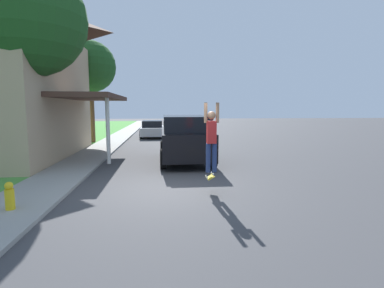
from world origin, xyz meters
TOP-DOWN VIEW (x-y plane):
  - ground_plane at (0.00, 0.00)m, footprint 120.00×120.00m
  - sidewalk at (-3.60, 6.00)m, footprint 1.80×80.00m
  - lawn_tree_near at (-4.88, 3.26)m, footprint 4.14×4.14m
  - lawn_tree_far at (-4.81, 12.20)m, footprint 3.37×3.37m
  - suv_parked at (0.89, 4.55)m, footprint 2.21×4.82m
  - car_down_street at (-0.91, 16.10)m, footprint 1.92×4.15m
  - skateboarder at (1.21, -0.54)m, footprint 0.41×0.22m
  - skateboard at (1.20, -0.51)m, footprint 0.26×0.76m
  - fire_hydrant at (-3.53, -1.64)m, footprint 0.20×0.20m

SIDE VIEW (x-z plane):
  - ground_plane at x=0.00m, z-range 0.00..0.00m
  - sidewalk at x=-3.60m, z-range 0.00..0.10m
  - fire_hydrant at x=-3.53m, z-range 0.09..0.72m
  - skateboard at x=1.20m, z-range 0.35..0.61m
  - car_down_street at x=-0.91m, z-range -0.02..1.34m
  - suv_parked at x=0.89m, z-range 0.08..2.11m
  - skateboarder at x=1.21m, z-range 0.64..2.54m
  - lawn_tree_far at x=-4.81m, z-range 1.70..8.40m
  - lawn_tree_near at x=-4.88m, z-range 1.77..9.33m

